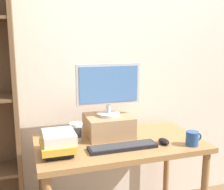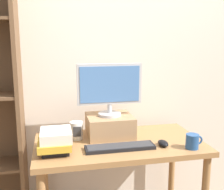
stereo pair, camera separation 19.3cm
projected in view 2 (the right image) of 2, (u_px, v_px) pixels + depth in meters
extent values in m
cube|color=beige|center=(107.00, 57.00, 2.26)|extent=(7.00, 0.08, 2.60)
cube|color=#9E7042|center=(119.00, 144.00, 1.95)|extent=(1.15, 0.63, 0.04)
cylinder|color=#9E7042|center=(45.00, 182.00, 2.17)|extent=(0.05, 0.05, 0.71)
cylinder|color=#9E7042|center=(172.00, 169.00, 2.38)|extent=(0.05, 0.05, 0.71)
cube|color=brown|center=(19.00, 96.00, 2.00)|extent=(0.03, 0.28, 2.09)
cube|color=#A87F56|center=(110.00, 125.00, 2.06)|extent=(0.33, 0.30, 0.15)
cylinder|color=#B7B7BA|center=(110.00, 114.00, 2.04)|extent=(0.17, 0.17, 0.02)
cylinder|color=#B7B7BA|center=(110.00, 108.00, 2.03)|extent=(0.03, 0.03, 0.07)
cube|color=#B7B7BA|center=(110.00, 84.00, 2.00)|extent=(0.47, 0.04, 0.29)
cube|color=#4C7AB7|center=(110.00, 84.00, 1.98)|extent=(0.43, 0.00, 0.26)
cube|color=black|center=(120.00, 147.00, 1.81)|extent=(0.45, 0.12, 0.02)
cube|color=#333335|center=(120.00, 145.00, 1.81)|extent=(0.43, 0.11, 0.00)
ellipsoid|color=black|center=(163.00, 143.00, 1.87)|extent=(0.06, 0.10, 0.04)
cube|color=black|center=(56.00, 148.00, 1.78)|extent=(0.16, 0.21, 0.04)
cube|color=gold|center=(54.00, 143.00, 1.76)|extent=(0.20, 0.25, 0.04)
cube|color=silver|center=(56.00, 135.00, 1.75)|extent=(0.19, 0.22, 0.06)
cylinder|color=#234C84|center=(192.00, 141.00, 1.82)|extent=(0.08, 0.08, 0.09)
torus|color=#234C84|center=(198.00, 140.00, 1.83)|extent=(0.06, 0.01, 0.06)
cylinder|color=silver|center=(76.00, 130.00, 1.99)|extent=(0.09, 0.09, 0.13)
cube|color=#2D2D30|center=(77.00, 132.00, 1.94)|extent=(0.06, 0.00, 0.07)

